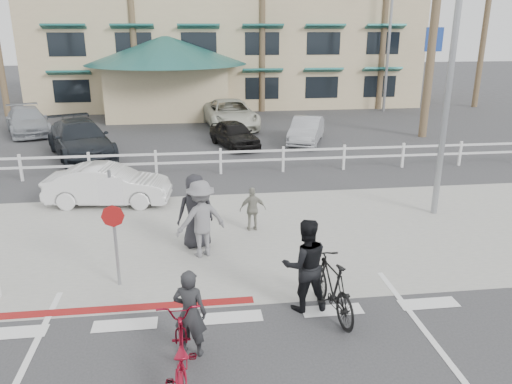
{
  "coord_description": "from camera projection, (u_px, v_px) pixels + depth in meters",
  "views": [
    {
      "loc": [
        -0.59,
        -7.73,
        5.33
      ],
      "look_at": [
        0.88,
        3.7,
        1.5
      ],
      "focal_mm": 35.0,
      "sensor_mm": 36.0,
      "label": 1
    }
  ],
  "objects": [
    {
      "name": "ground",
      "position": [
        234.0,
        336.0,
        9.03
      ],
      "size": [
        140.0,
        140.0,
        0.0
      ],
      "primitive_type": "plane",
      "color": "#333335"
    },
    {
      "name": "sidewalk_plaza",
      "position": [
        220.0,
        237.0,
        13.27
      ],
      "size": [
        22.0,
        7.0,
        0.01
      ],
      "primitive_type": "cube",
      "color": "gray",
      "rests_on": "ground"
    },
    {
      "name": "cross_street",
      "position": [
        213.0,
        191.0,
        17.03
      ],
      "size": [
        40.0,
        5.0,
        0.01
      ],
      "primitive_type": "cube",
      "color": "#333335",
      "rests_on": "ground"
    },
    {
      "name": "parking_lot",
      "position": [
        205.0,
        134.0,
        25.98
      ],
      "size": [
        50.0,
        16.0,
        0.01
      ],
      "primitive_type": "cube",
      "color": "#333335",
      "rests_on": "ground"
    },
    {
      "name": "curb_red",
      "position": [
        77.0,
        312.0,
        9.8
      ],
      "size": [
        7.0,
        0.25,
        0.02
      ],
      "primitive_type": "cube",
      "color": "maroon",
      "rests_on": "ground"
    },
    {
      "name": "rail_fence",
      "position": [
        223.0,
        161.0,
        18.82
      ],
      "size": [
        29.4,
        0.16,
        1.0
      ],
      "primitive_type": null,
      "color": "silver",
      "rests_on": "ground"
    },
    {
      "name": "building",
      "position": [
        224.0,
        22.0,
        36.67
      ],
      "size": [
        28.0,
        16.0,
        11.3
      ],
      "primitive_type": null,
      "color": "#CDB78C",
      "rests_on": "ground"
    },
    {
      "name": "sign_post",
      "position": [
        114.0,
        223.0,
        10.37
      ],
      "size": [
        0.5,
        0.1,
        2.9
      ],
      "primitive_type": null,
      "color": "gray",
      "rests_on": "ground"
    },
    {
      "name": "streetlight_0",
      "position": [
        452.0,
        59.0,
        13.57
      ],
      "size": [
        0.6,
        2.0,
        9.0
      ],
      "primitive_type": null,
      "color": "gray",
      "rests_on": "ground"
    },
    {
      "name": "streetlight_1",
      "position": [
        389.0,
        36.0,
        31.57
      ],
      "size": [
        0.6,
        2.0,
        9.5
      ],
      "primitive_type": null,
      "color": "gray",
      "rests_on": "ground"
    },
    {
      "name": "info_sign",
      "position": [
        430.0,
        70.0,
        30.55
      ],
      "size": [
        1.2,
        0.16,
        5.6
      ],
      "primitive_type": null,
      "color": "navy",
      "rests_on": "ground"
    },
    {
      "name": "palm_5",
      "position": [
        262.0,
        7.0,
        31.0
      ],
      "size": [
        4.0,
        4.0,
        13.0
      ],
      "primitive_type": null,
      "color": "#1A451B",
      "rests_on": "ground"
    },
    {
      "name": "palm_9",
      "position": [
        488.0,
        8.0,
        32.8
      ],
      "size": [
        4.0,
        4.0,
        13.0
      ],
      "primitive_type": null,
      "color": "#1A451B",
      "rests_on": "ground"
    },
    {
      "name": "bike_red",
      "position": [
        180.0,
        356.0,
        7.65
      ],
      "size": [
        0.75,
        2.04,
        1.07
      ],
      "primitive_type": "imported",
      "rotation": [
        0.0,
        0.0,
        3.16
      ],
      "color": "maroon",
      "rests_on": "ground"
    },
    {
      "name": "rider_red",
      "position": [
        190.0,
        313.0,
        8.32
      ],
      "size": [
        0.67,
        0.54,
        1.58
      ],
      "primitive_type": "imported",
      "rotation": [
        0.0,
        0.0,
        2.83
      ],
      "color": "#232426",
      "rests_on": "ground"
    },
    {
      "name": "bike_black",
      "position": [
        332.0,
        286.0,
        9.58
      ],
      "size": [
        0.83,
        2.0,
        1.17
      ],
      "primitive_type": "imported",
      "rotation": [
        0.0,
        0.0,
        3.29
      ],
      "color": "black",
      "rests_on": "ground"
    },
    {
      "name": "rider_black",
      "position": [
        305.0,
        265.0,
        9.65
      ],
      "size": [
        0.95,
        0.75,
        1.89
      ],
      "primitive_type": "imported",
      "rotation": [
        0.0,
        0.0,
        3.18
      ],
      "color": "black",
      "rests_on": "ground"
    },
    {
      "name": "pedestrian_a",
      "position": [
        201.0,
        219.0,
        11.94
      ],
      "size": [
        1.41,
        1.11,
        1.91
      ],
      "primitive_type": "imported",
      "rotation": [
        0.0,
        0.0,
        3.52
      ],
      "color": "slate",
      "rests_on": "ground"
    },
    {
      "name": "pedestrian_child",
      "position": [
        253.0,
        209.0,
        13.55
      ],
      "size": [
        0.73,
        0.32,
        1.23
      ],
      "primitive_type": "imported",
      "rotation": [
        0.0,
        0.0,
        3.17
      ],
      "color": "gray",
      "rests_on": "ground"
    },
    {
      "name": "pedestrian_b",
      "position": [
        196.0,
        211.0,
        12.44
      ],
      "size": [
        1.05,
        0.81,
        1.9
      ],
      "primitive_type": "imported",
      "rotation": [
        0.0,
        0.0,
        3.39
      ],
      "color": "black",
      "rests_on": "ground"
    },
    {
      "name": "car_white_sedan",
      "position": [
        108.0,
        185.0,
        15.59
      ],
      "size": [
        3.93,
        1.74,
        1.25
      ],
      "primitive_type": "imported",
      "rotation": [
        0.0,
        0.0,
        1.46
      ],
      "color": "silver",
      "rests_on": "ground"
    },
    {
      "name": "lot_car_1",
      "position": [
        80.0,
        139.0,
        21.25
      ],
      "size": [
        4.0,
        5.7,
        1.53
      ],
      "primitive_type": "imported",
      "rotation": [
        0.0,
        0.0,
        0.39
      ],
      "color": "black",
      "rests_on": "ground"
    },
    {
      "name": "lot_car_2",
      "position": [
        234.0,
        134.0,
        23.1
      ],
      "size": [
        2.44,
        3.8,
        1.2
      ],
      "primitive_type": "imported",
      "rotation": [
        0.0,
        0.0,
        0.31
      ],
      "color": "black",
      "rests_on": "ground"
    },
    {
      "name": "lot_car_3",
      "position": [
        306.0,
        130.0,
        23.92
      ],
      "size": [
        2.56,
        3.95,
        1.23
      ],
      "primitive_type": "imported",
      "rotation": [
        0.0,
        0.0,
        -0.37
      ],
      "color": "#929499",
      "rests_on": "ground"
    },
    {
      "name": "lot_car_4",
      "position": [
        27.0,
        121.0,
        25.93
      ],
      "size": [
        3.47,
        5.02,
        1.35
      ],
      "primitive_type": "imported",
      "rotation": [
        0.0,
        0.0,
        0.38
      ],
      "color": "#90959C",
      "rests_on": "ground"
    },
    {
      "name": "lot_car_5",
      "position": [
        230.0,
        114.0,
        27.36
      ],
      "size": [
        3.04,
        5.73,
        1.53
      ],
      "primitive_type": "imported",
      "rotation": [
        0.0,
        0.0,
        0.09
      ],
      "color": "beige",
      "rests_on": "ground"
    }
  ]
}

